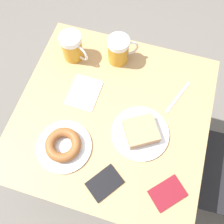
# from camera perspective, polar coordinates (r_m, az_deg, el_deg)

# --- Properties ---
(ground_plane) EXTENTS (8.00, 8.00, 0.00)m
(ground_plane) POSITION_cam_1_polar(r_m,az_deg,el_deg) (1.75, 0.00, -9.78)
(ground_plane) COLOR #666059
(table) EXTENTS (0.81, 0.81, 0.72)m
(table) POSITION_cam_1_polar(r_m,az_deg,el_deg) (1.13, 0.00, -1.84)
(table) COLOR tan
(table) RESTS_ON ground_plane
(plate_with_cake) EXTENTS (0.24, 0.24, 0.05)m
(plate_with_cake) POSITION_cam_1_polar(r_m,az_deg,el_deg) (1.02, 6.55, -4.57)
(plate_with_cake) COLOR silver
(plate_with_cake) RESTS_ON table
(plate_with_donut) EXTENTS (0.22, 0.22, 0.05)m
(plate_with_donut) POSITION_cam_1_polar(r_m,az_deg,el_deg) (1.01, -11.01, -7.50)
(plate_with_donut) COLOR silver
(plate_with_donut) RESTS_ON table
(beer_mug_left) EXTENTS (0.10, 0.13, 0.13)m
(beer_mug_left) POSITION_cam_1_polar(r_m,az_deg,el_deg) (1.15, 1.59, 13.99)
(beer_mug_left) COLOR #C68C23
(beer_mug_left) RESTS_ON table
(beer_mug_center) EXTENTS (0.10, 0.14, 0.13)m
(beer_mug_center) POSITION_cam_1_polar(r_m,az_deg,el_deg) (1.17, -9.04, 14.49)
(beer_mug_center) COLOR #C68C23
(beer_mug_center) RESTS_ON table
(napkin_folded) EXTENTS (0.16, 0.13, 0.00)m
(napkin_folded) POSITION_cam_1_polar(r_m,az_deg,el_deg) (1.11, -6.36, 4.43)
(napkin_folded) COLOR white
(napkin_folded) RESTS_ON table
(fork) EXTENTS (0.18, 0.08, 0.00)m
(fork) POSITION_cam_1_polar(r_m,az_deg,el_deg) (1.13, 14.86, 3.34)
(fork) COLOR silver
(fork) RESTS_ON table
(passport_near_edge) EXTENTS (0.15, 0.15, 0.01)m
(passport_near_edge) POSITION_cam_1_polar(r_m,az_deg,el_deg) (0.98, -1.72, -15.91)
(passport_near_edge) COLOR black
(passport_near_edge) RESTS_ON table
(passport_far_edge) EXTENTS (0.15, 0.15, 0.01)m
(passport_far_edge) POSITION_cam_1_polar(r_m,az_deg,el_deg) (1.00, 12.57, -17.64)
(passport_far_edge) COLOR maroon
(passport_far_edge) RESTS_ON table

